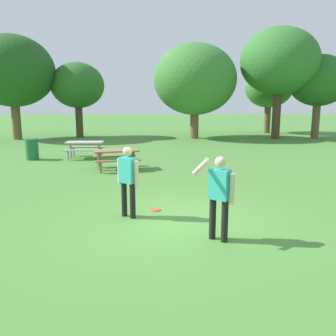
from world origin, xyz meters
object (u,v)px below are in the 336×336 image
(frisbee, at_px, (156,210))
(tree_broad_center, at_px, (78,86))
(tree_tall_left, at_px, (12,71))
(tree_far_right, at_px, (195,80))
(person_thrower, at_px, (219,192))
(picnic_table_far, at_px, (85,146))
(trash_can_beside_table, at_px, (32,149))
(tree_back_right, at_px, (319,81))
(picnic_table_near, at_px, (116,155))
(tree_slender_mid, at_px, (279,62))
(tree_back_left, at_px, (269,88))
(person_catcher, at_px, (128,177))

(frisbee, height_order, tree_broad_center, tree_broad_center)
(tree_tall_left, height_order, tree_far_right, tree_tall_left)
(person_thrower, relative_size, picnic_table_far, 0.94)
(picnic_table_far, distance_m, trash_can_beside_table, 2.34)
(person_thrower, height_order, tree_broad_center, tree_broad_center)
(trash_can_beside_table, distance_m, tree_tall_left, 10.25)
(picnic_table_far, height_order, trash_can_beside_table, trash_can_beside_table)
(person_thrower, height_order, frisbee, person_thrower)
(tree_back_right, bearing_deg, picnic_table_far, -150.01)
(picnic_table_near, xyz_separation_m, tree_back_right, (12.63, 11.12, 3.40))
(trash_can_beside_table, distance_m, tree_broad_center, 10.25)
(tree_slender_mid, bearing_deg, picnic_table_far, -144.87)
(tree_back_right, bearing_deg, tree_back_left, 118.04)
(tree_broad_center, height_order, tree_back_right, tree_back_right)
(person_catcher, height_order, frisbee, person_catcher)
(person_thrower, height_order, tree_back_right, tree_back_right)
(picnic_table_near, xyz_separation_m, tree_far_right, (4.09, 11.24, 3.48))
(tree_slender_mid, bearing_deg, person_thrower, -111.00)
(person_catcher, height_order, tree_broad_center, tree_broad_center)
(frisbee, distance_m, picnic_table_far, 8.71)
(tree_far_right, distance_m, tree_back_left, 7.52)
(picnic_table_far, distance_m, tree_broad_center, 10.11)
(person_catcher, bearing_deg, tree_back_left, 65.68)
(tree_back_right, bearing_deg, picnic_table_near, -138.65)
(person_thrower, height_order, person_catcher, same)
(person_thrower, distance_m, picnic_table_near, 7.67)
(frisbee, height_order, tree_tall_left, tree_tall_left)
(person_catcher, relative_size, picnic_table_far, 0.94)
(person_thrower, xyz_separation_m, tree_far_right, (1.25, 18.35, 3.09))
(tree_back_left, distance_m, tree_back_right, 4.67)
(person_thrower, bearing_deg, tree_broad_center, 110.02)
(person_thrower, xyz_separation_m, picnic_table_far, (-4.65, 9.89, -0.40))
(person_catcher, relative_size, picnic_table_near, 0.82)
(person_thrower, distance_m, picnic_table_far, 10.94)
(tree_broad_center, xyz_separation_m, tree_far_right, (8.26, -0.87, 0.39))
(person_thrower, distance_m, frisbee, 2.45)
(person_catcher, bearing_deg, tree_broad_center, 106.14)
(tree_back_right, bearing_deg, tree_tall_left, -179.25)
(tree_slender_mid, bearing_deg, frisbee, -116.82)
(picnic_table_near, distance_m, tree_far_right, 12.46)
(picnic_table_far, xyz_separation_m, trash_can_beside_table, (-2.30, -0.42, -0.08))
(person_catcher, xyz_separation_m, frisbee, (0.61, 0.49, -0.93))
(picnic_table_near, bearing_deg, tree_far_right, 70.02)
(tree_far_right, xyz_separation_m, tree_slender_mid, (5.67, -0.32, 1.16))
(tree_far_right, distance_m, tree_slender_mid, 5.79)
(tree_tall_left, relative_size, tree_far_right, 1.07)
(person_catcher, height_order, tree_far_right, tree_far_right)
(picnic_table_near, xyz_separation_m, tree_broad_center, (-4.17, 12.11, 3.10))
(person_catcher, bearing_deg, person_thrower, -37.32)
(tree_far_right, height_order, tree_slender_mid, tree_slender_mid)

